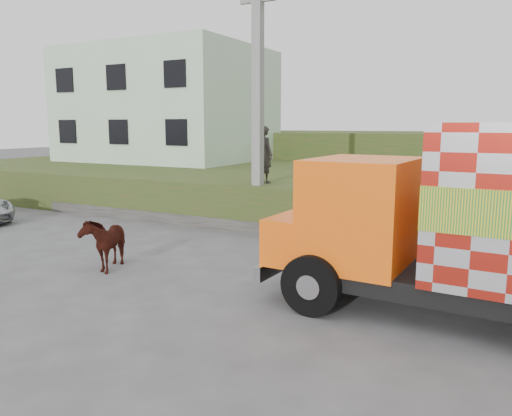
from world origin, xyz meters
The scene contains 8 objects.
ground centered at (0.00, 0.00, 0.00)m, with size 120.00×120.00×0.00m, color #474749.
embankment centered at (0.00, 10.00, 0.75)m, with size 40.00×12.00×1.50m, color #264B19.
embankment_far centered at (0.00, 22.00, 1.50)m, with size 40.00×12.00×3.00m, color #264B19.
retaining_strip centered at (-2.00, 4.20, 0.20)m, with size 16.00×0.50×0.40m, color #595651.
building centered at (-11.00, 13.00, 4.50)m, with size 10.00×8.00×6.00m, color beige.
utility_pole centered at (-1.00, 4.60, 4.08)m, with size 1.20×0.30×8.00m.
cow centered at (-2.21, -1.01, 0.65)m, with size 0.71×1.55×1.31m, color black.
pedestrian centered at (-1.12, 5.31, 2.45)m, with size 0.70×0.46×1.91m, color #2B2927.
Camera 1 is at (6.49, -9.65, 3.43)m, focal length 35.00 mm.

